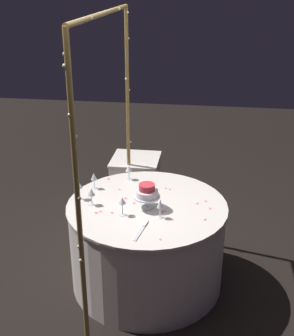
% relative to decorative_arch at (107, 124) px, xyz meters
% --- Properties ---
extents(ground_plane, '(12.00, 12.00, 0.00)m').
position_rel_decorative_arch_xyz_m(ground_plane, '(0.00, -0.32, -1.48)').
color(ground_plane, black).
extents(decorative_arch, '(1.80, 0.06, 2.33)m').
position_rel_decorative_arch_xyz_m(decorative_arch, '(0.00, 0.00, 0.00)').
color(decorative_arch, olive).
rests_on(decorative_arch, ground).
extents(main_table, '(1.36, 1.36, 0.78)m').
position_rel_decorative_arch_xyz_m(main_table, '(0.00, -0.32, -1.09)').
color(main_table, silver).
rests_on(main_table, ground).
extents(side_table, '(0.51, 0.51, 0.76)m').
position_rel_decorative_arch_xyz_m(side_table, '(1.05, -0.04, -1.10)').
color(side_table, silver).
rests_on(side_table, ground).
extents(tiered_cake, '(0.22, 0.22, 0.21)m').
position_rel_decorative_arch_xyz_m(tiered_cake, '(-0.06, -0.32, -0.56)').
color(tiered_cake, silver).
rests_on(tiered_cake, main_table).
extents(wine_glass_0, '(0.07, 0.07, 0.16)m').
position_rel_decorative_arch_xyz_m(wine_glass_0, '(0.02, 0.28, -0.57)').
color(wine_glass_0, silver).
rests_on(wine_glass_0, main_table).
extents(wine_glass_1, '(0.06, 0.06, 0.15)m').
position_rel_decorative_arch_xyz_m(wine_glass_1, '(0.24, 0.20, -0.59)').
color(wine_glass_1, silver).
rests_on(wine_glass_1, main_table).
extents(wine_glass_2, '(0.06, 0.06, 0.16)m').
position_rel_decorative_arch_xyz_m(wine_glass_2, '(-0.20, -0.45, -0.58)').
color(wine_glass_2, silver).
rests_on(wine_glass_2, main_table).
extents(wine_glass_3, '(0.06, 0.06, 0.14)m').
position_rel_decorative_arch_xyz_m(wine_glass_3, '(0.47, -0.08, -0.59)').
color(wine_glass_3, silver).
rests_on(wine_glass_3, main_table).
extents(wine_glass_4, '(0.06, 0.06, 0.16)m').
position_rel_decorative_arch_xyz_m(wine_glass_4, '(-0.20, -0.15, -0.58)').
color(wine_glass_4, silver).
rests_on(wine_glass_4, main_table).
extents(wine_glass_5, '(0.06, 0.06, 0.15)m').
position_rel_decorative_arch_xyz_m(wine_glass_5, '(-0.07, 0.14, -0.58)').
color(wine_glass_5, silver).
rests_on(wine_glass_5, main_table).
extents(cake_knife, '(0.29, 0.08, 0.01)m').
position_rel_decorative_arch_xyz_m(cake_knife, '(-0.41, -0.34, -0.69)').
color(cake_knife, silver).
rests_on(cake_knife, main_table).
extents(rose_petal_0, '(0.03, 0.02, 0.00)m').
position_rel_decorative_arch_xyz_m(rose_petal_0, '(-0.52, -0.49, -0.69)').
color(rose_petal_0, '#EA6B84').
rests_on(rose_petal_0, main_table).
extents(rose_petal_1, '(0.05, 0.04, 0.00)m').
position_rel_decorative_arch_xyz_m(rose_petal_1, '(-0.12, -0.46, -0.69)').
color(rose_petal_1, '#EA6B84').
rests_on(rose_petal_1, main_table).
extents(rose_petal_2, '(0.03, 0.03, 0.00)m').
position_rel_decorative_arch_xyz_m(rose_petal_2, '(-0.10, -0.48, -0.69)').
color(rose_petal_2, '#EA6B84').
rests_on(rose_petal_2, main_table).
extents(rose_petal_3, '(0.03, 0.02, 0.00)m').
position_rel_decorative_arch_xyz_m(rose_petal_3, '(0.07, -0.74, -0.69)').
color(rose_petal_3, '#EA6B84').
rests_on(rose_petal_3, main_table).
extents(rose_petal_4, '(0.03, 0.04, 0.00)m').
position_rel_decorative_arch_xyz_m(rose_petal_4, '(-0.20, 0.07, -0.69)').
color(rose_petal_4, '#EA6B84').
rests_on(rose_petal_4, main_table).
extents(rose_petal_5, '(0.04, 0.03, 0.00)m').
position_rel_decorative_arch_xyz_m(rose_petal_5, '(0.45, 0.12, -0.69)').
color(rose_petal_5, '#EA6B84').
rests_on(rose_petal_5, main_table).
extents(rose_petal_6, '(0.04, 0.03, 0.00)m').
position_rel_decorative_arch_xyz_m(rose_petal_6, '(0.01, -0.21, -0.69)').
color(rose_petal_6, '#EA6B84').
rests_on(rose_petal_6, main_table).
extents(rose_petal_7, '(0.04, 0.03, 0.00)m').
position_rel_decorative_arch_xyz_m(rose_petal_7, '(-0.19, -0.81, -0.69)').
color(rose_petal_7, '#EA6B84').
rests_on(rose_petal_7, main_table).
extents(rose_petal_8, '(0.03, 0.03, 0.00)m').
position_rel_decorative_arch_xyz_m(rose_petal_8, '(-0.19, -0.06, -0.69)').
color(rose_petal_8, '#EA6B84').
rests_on(rose_petal_8, main_table).
extents(rose_petal_9, '(0.03, 0.03, 0.00)m').
position_rel_decorative_arch_xyz_m(rose_petal_9, '(0.31, -0.48, -0.69)').
color(rose_petal_9, '#EA6B84').
rests_on(rose_petal_9, main_table).
extents(rose_petal_10, '(0.03, 0.04, 0.00)m').
position_rel_decorative_arch_xyz_m(rose_petal_10, '(-0.18, 0.04, -0.69)').
color(rose_petal_10, '#EA6B84').
rests_on(rose_petal_10, main_table).
extents(rose_petal_11, '(0.04, 0.04, 0.00)m').
position_rel_decorative_arch_xyz_m(rose_petal_11, '(0.13, -0.81, -0.69)').
color(rose_petal_11, '#EA6B84').
rests_on(rose_petal_11, main_table).
extents(rose_petal_12, '(0.03, 0.02, 0.00)m').
position_rel_decorative_arch_xyz_m(rose_petal_12, '(-0.00, -0.85, -0.69)').
color(rose_petal_12, '#EA6B84').
rests_on(rose_petal_12, main_table).
extents(rose_petal_13, '(0.03, 0.03, 0.00)m').
position_rel_decorative_arch_xyz_m(rose_petal_13, '(0.24, -0.03, -0.69)').
color(rose_petal_13, '#EA6B84').
rests_on(rose_petal_13, main_table).
extents(rose_petal_14, '(0.05, 0.05, 0.00)m').
position_rel_decorative_arch_xyz_m(rose_petal_14, '(0.08, -0.12, -0.69)').
color(rose_petal_14, '#EA6B84').
rests_on(rose_petal_14, main_table).
extents(rose_petal_15, '(0.03, 0.03, 0.00)m').
position_rel_decorative_arch_xyz_m(rose_petal_15, '(0.32, -0.44, -0.69)').
color(rose_petal_15, '#EA6B84').
rests_on(rose_petal_15, main_table).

